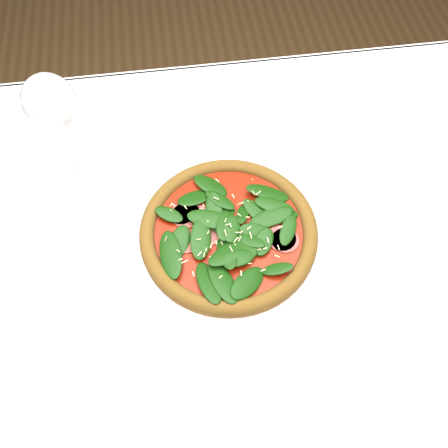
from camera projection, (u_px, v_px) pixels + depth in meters
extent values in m
plane|color=brown|center=(225.00, 371.00, 1.42)|extent=(6.00, 6.00, 0.00)
cube|color=white|center=(226.00, 248.00, 0.79)|extent=(1.20, 0.80, 0.04)
cylinder|color=#46331C|center=(408.00, 179.00, 1.33)|extent=(0.06, 0.06, 0.71)
cube|color=white|center=(199.00, 107.00, 1.08)|extent=(1.20, 0.01, 0.22)
cylinder|color=white|center=(229.00, 237.00, 0.77)|extent=(0.32, 0.32, 0.01)
torus|color=white|center=(229.00, 236.00, 0.77)|extent=(0.32, 0.32, 0.01)
cylinder|color=brown|center=(229.00, 234.00, 0.76)|extent=(0.35, 0.35, 0.01)
torus|color=#996823|center=(229.00, 231.00, 0.76)|extent=(0.35, 0.35, 0.02)
cylinder|color=#8D2305|center=(229.00, 231.00, 0.76)|extent=(0.29, 0.29, 0.00)
cylinder|color=brown|center=(229.00, 230.00, 0.76)|extent=(0.26, 0.26, 0.00)
ellipsoid|color=#143C0B|center=(229.00, 227.00, 0.75)|extent=(0.28, 0.28, 0.02)
cylinder|color=#FAE0A3|center=(229.00, 225.00, 0.74)|extent=(0.26, 0.26, 0.00)
cylinder|color=silver|center=(77.00, 171.00, 0.84)|extent=(0.07, 0.07, 0.00)
cylinder|color=silver|center=(69.00, 151.00, 0.80)|extent=(0.01, 0.01, 0.10)
ellipsoid|color=silver|center=(51.00, 108.00, 0.72)|extent=(0.08, 0.08, 0.11)
cylinder|color=white|center=(428.00, 99.00, 0.93)|extent=(0.15, 0.15, 0.01)
torus|color=white|center=(428.00, 98.00, 0.92)|extent=(0.15, 0.15, 0.01)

